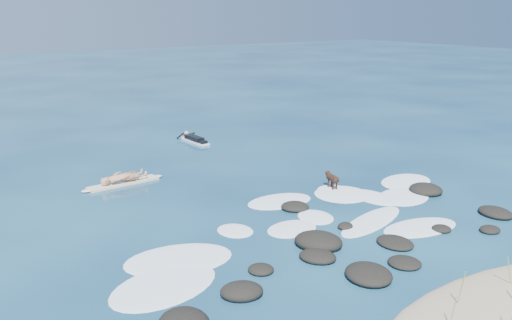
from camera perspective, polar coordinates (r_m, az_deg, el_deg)
ground at (r=19.50m, az=4.98°, el=-5.36°), size 160.00×160.00×0.00m
reef_rocks at (r=17.00m, az=9.43°, el=-8.30°), size 13.30×6.70×0.52m
breaking_foam at (r=19.02m, az=6.10°, el=-5.89°), size 15.09×6.21×0.12m
standing_surfer_rig at (r=22.93m, az=-13.23°, el=-0.55°), size 3.47×0.86×1.97m
paddling_surfer_rig at (r=29.85m, az=-6.23°, el=2.09°), size 1.13×2.52×0.44m
dog at (r=22.03m, az=7.61°, el=-1.80°), size 0.41×1.06×0.68m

